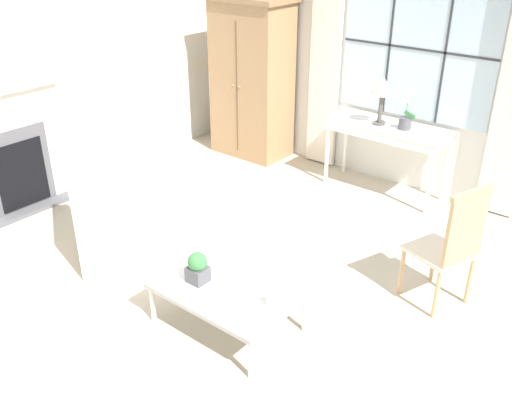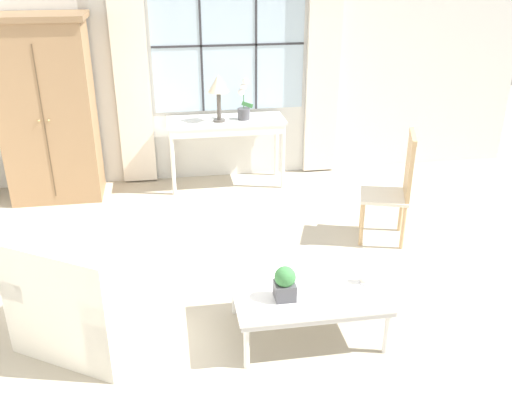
# 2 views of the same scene
# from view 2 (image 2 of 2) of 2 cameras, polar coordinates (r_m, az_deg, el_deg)

# --- Properties ---
(ground_plane) EXTENTS (14.00, 14.00, 0.00)m
(ground_plane) POSITION_cam_2_polar(r_m,az_deg,el_deg) (4.54, 2.15, -10.32)
(ground_plane) COLOR #B2A893
(wall_back_windowed) EXTENTS (7.20, 0.14, 2.80)m
(wall_back_windowed) POSITION_cam_2_polar(r_m,az_deg,el_deg) (6.80, -2.74, 14.58)
(wall_back_windowed) COLOR silver
(wall_back_windowed) RESTS_ON ground_plane
(armoire) EXTENTS (1.04, 0.63, 1.99)m
(armoire) POSITION_cam_2_polar(r_m,az_deg,el_deg) (6.61, -20.09, 9.33)
(armoire) COLOR #93704C
(armoire) RESTS_ON ground_plane
(console_table) EXTENTS (1.35, 0.50, 0.80)m
(console_table) POSITION_cam_2_polar(r_m,az_deg,el_deg) (6.63, -3.02, 8.27)
(console_table) COLOR white
(console_table) RESTS_ON ground_plane
(table_lamp) EXTENTS (0.23, 0.23, 0.53)m
(table_lamp) POSITION_cam_2_polar(r_m,az_deg,el_deg) (6.43, -3.78, 12.21)
(table_lamp) COLOR #4C4742
(table_lamp) RESTS_ON console_table
(potted_orchid) EXTENTS (0.18, 0.14, 0.47)m
(potted_orchid) POSITION_cam_2_polar(r_m,az_deg,el_deg) (6.56, -1.23, 10.47)
(potted_orchid) COLOR #4C4C51
(potted_orchid) RESTS_ON console_table
(armchair_upholstered) EXTENTS (1.17, 1.16, 0.87)m
(armchair_upholstered) POSITION_cam_2_polar(r_m,az_deg,el_deg) (4.30, -16.13, -8.89)
(armchair_upholstered) COLOR silver
(armchair_upholstered) RESTS_ON ground_plane
(side_chair_wooden) EXTENTS (0.56, 0.56, 1.07)m
(side_chair_wooden) POSITION_cam_2_polar(r_m,az_deg,el_deg) (5.51, 13.92, 2.62)
(side_chair_wooden) COLOR beige
(side_chair_wooden) RESTS_ON ground_plane
(coffee_table) EXTENTS (1.09, 0.75, 0.39)m
(coffee_table) POSITION_cam_2_polar(r_m,az_deg,el_deg) (4.17, 5.18, -8.20)
(coffee_table) COLOR silver
(coffee_table) RESTS_ON ground_plane
(potted_plant_small) EXTENTS (0.15, 0.15, 0.25)m
(potted_plant_small) POSITION_cam_2_polar(r_m,az_deg,el_deg) (3.95, 2.92, -7.33)
(potted_plant_small) COLOR #4C4C51
(potted_plant_small) RESTS_ON coffee_table
(pillar_candle) EXTENTS (0.10, 0.10, 0.12)m
(pillar_candle) POSITION_cam_2_polar(r_m,az_deg,el_deg) (4.23, 10.90, -6.58)
(pillar_candle) COLOR silver
(pillar_candle) RESTS_ON coffee_table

